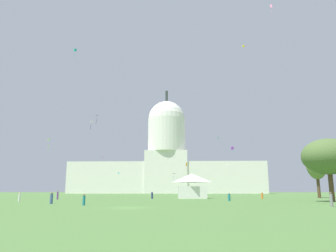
{
  "coord_description": "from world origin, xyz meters",
  "views": [
    {
      "loc": [
        6.25,
        -37.7,
        1.89
      ],
      "look_at": [
        1.23,
        77.45,
        25.06
      ],
      "focal_mm": 34.5,
      "sensor_mm": 36.0,
      "label": 1
    }
  ],
  "objects_px": {
    "event_tent": "(192,186)",
    "kite_turquoise_high": "(75,50)",
    "person_purple_mid_right": "(58,196)",
    "kite_white_low": "(228,166)",
    "person_grey_back_center": "(331,200)",
    "kite_blue_low": "(174,175)",
    "kite_pink_high": "(271,7)",
    "kite_orange_low": "(186,165)",
    "tree_east_far": "(316,162)",
    "person_teal_deep_crowd": "(84,200)",
    "person_red_front_left": "(203,195)",
    "person_white_mid_left": "(19,197)",
    "capitol_building": "(167,161)",
    "kite_lime_low": "(50,142)",
    "tree_east_mid": "(328,157)",
    "kite_magenta_low": "(101,159)",
    "kite_black_high": "(97,117)",
    "person_orange_near_tree_west": "(262,196)",
    "person_denim_edge_west": "(51,198)",
    "kite_yellow_high": "(243,46)",
    "kite_gold_mid": "(90,123)",
    "kite_violet_mid": "(232,148)",
    "person_teal_aisle_center": "(229,197)",
    "person_navy_edge_east": "(152,195)",
    "kite_cyan_low": "(119,173)",
    "kite_green_mid": "(218,138)"
  },
  "relations": [
    {
      "from": "event_tent",
      "to": "kite_turquoise_high",
      "type": "distance_m",
      "value": 83.04
    },
    {
      "from": "person_purple_mid_right",
      "to": "kite_white_low",
      "type": "height_order",
      "value": "kite_white_low"
    },
    {
      "from": "person_grey_back_center",
      "to": "kite_blue_low",
      "type": "xyz_separation_m",
      "value": [
        -21.64,
        114.76,
        8.59
      ]
    },
    {
      "from": "person_grey_back_center",
      "to": "kite_pink_high",
      "type": "xyz_separation_m",
      "value": [
        10.23,
        51.92,
        57.46
      ]
    },
    {
      "from": "person_purple_mid_right",
      "to": "kite_orange_low",
      "type": "relative_size",
      "value": 0.53
    },
    {
      "from": "tree_east_far",
      "to": "person_teal_deep_crowd",
      "type": "relative_size",
      "value": 9.58
    },
    {
      "from": "kite_white_low",
      "to": "person_teal_deep_crowd",
      "type": "bearing_deg",
      "value": -113.3
    },
    {
      "from": "tree_east_far",
      "to": "kite_pink_high",
      "type": "distance_m",
      "value": 49.64
    },
    {
      "from": "person_red_front_left",
      "to": "person_white_mid_left",
      "type": "bearing_deg",
      "value": 171.5
    },
    {
      "from": "capitol_building",
      "to": "kite_lime_low",
      "type": "distance_m",
      "value": 143.08
    },
    {
      "from": "tree_east_mid",
      "to": "person_teal_deep_crowd",
      "type": "distance_m",
      "value": 42.44
    },
    {
      "from": "kite_lime_low",
      "to": "kite_magenta_low",
      "type": "height_order",
      "value": "kite_lime_low"
    },
    {
      "from": "kite_black_high",
      "to": "person_orange_near_tree_west",
      "type": "bearing_deg",
      "value": 119.46
    },
    {
      "from": "kite_blue_low",
      "to": "person_white_mid_left",
      "type": "bearing_deg",
      "value": -142.41
    },
    {
      "from": "person_orange_near_tree_west",
      "to": "kite_turquoise_high",
      "type": "distance_m",
      "value": 96.25
    },
    {
      "from": "person_denim_edge_west",
      "to": "person_orange_near_tree_west",
      "type": "xyz_separation_m",
      "value": [
        37.62,
        29.7,
        -0.06
      ]
    },
    {
      "from": "event_tent",
      "to": "person_grey_back_center",
      "type": "xyz_separation_m",
      "value": [
        15.51,
        -40.88,
        -2.23
      ]
    },
    {
      "from": "event_tent",
      "to": "kite_yellow_high",
      "type": "height_order",
      "value": "kite_yellow_high"
    },
    {
      "from": "kite_lime_low",
      "to": "kite_gold_mid",
      "type": "bearing_deg",
      "value": -105.11
    },
    {
      "from": "kite_turquoise_high",
      "to": "tree_east_far",
      "type": "bearing_deg",
      "value": -74.94
    },
    {
      "from": "event_tent",
      "to": "kite_magenta_low",
      "type": "distance_m",
      "value": 38.59
    },
    {
      "from": "event_tent",
      "to": "kite_black_high",
      "type": "relative_size",
      "value": 1.75
    },
    {
      "from": "kite_gold_mid",
      "to": "kite_lime_low",
      "type": "bearing_deg",
      "value": -118.44
    },
    {
      "from": "kite_violet_mid",
      "to": "person_teal_aisle_center",
      "type": "bearing_deg",
      "value": -124.88
    },
    {
      "from": "person_navy_edge_east",
      "to": "person_white_mid_left",
      "type": "distance_m",
      "value": 30.28
    },
    {
      "from": "tree_east_mid",
      "to": "tree_east_far",
      "type": "xyz_separation_m",
      "value": [
        10.46,
        31.02,
        1.61
      ]
    },
    {
      "from": "kite_magenta_low",
      "to": "kite_orange_low",
      "type": "bearing_deg",
      "value": 75.66
    },
    {
      "from": "person_teal_aisle_center",
      "to": "kite_turquoise_high",
      "type": "xyz_separation_m",
      "value": [
        -52.45,
        59.8,
        58.13
      ]
    },
    {
      "from": "person_denim_edge_west",
      "to": "person_orange_near_tree_west",
      "type": "height_order",
      "value": "person_denim_edge_west"
    },
    {
      "from": "tree_east_mid",
      "to": "person_teal_deep_crowd",
      "type": "height_order",
      "value": "tree_east_mid"
    },
    {
      "from": "event_tent",
      "to": "kite_cyan_low",
      "type": "bearing_deg",
      "value": 105.56
    },
    {
      "from": "tree_east_mid",
      "to": "person_white_mid_left",
      "type": "xyz_separation_m",
      "value": [
        -55.45,
        0.14,
        -7.06
      ]
    },
    {
      "from": "person_grey_back_center",
      "to": "kite_blue_low",
      "type": "height_order",
      "value": "kite_blue_low"
    },
    {
      "from": "capitol_building",
      "to": "kite_gold_mid",
      "type": "bearing_deg",
      "value": -96.67
    },
    {
      "from": "event_tent",
      "to": "kite_lime_low",
      "type": "xyz_separation_m",
      "value": [
        -38.87,
        4.97,
        12.14
      ]
    },
    {
      "from": "tree_east_mid",
      "to": "kite_green_mid",
      "type": "distance_m",
      "value": 82.17
    },
    {
      "from": "kite_gold_mid",
      "to": "kite_yellow_high",
      "type": "bearing_deg",
      "value": 60.0
    },
    {
      "from": "kite_violet_mid",
      "to": "kite_turquoise_high",
      "type": "xyz_separation_m",
      "value": [
        -67.66,
        -31.63,
        36.97
      ]
    },
    {
      "from": "capitol_building",
      "to": "kite_violet_mid",
      "type": "height_order",
      "value": "capitol_building"
    },
    {
      "from": "event_tent",
      "to": "kite_pink_high",
      "type": "relative_size",
      "value": 2.5
    },
    {
      "from": "person_teal_deep_crowd",
      "to": "person_navy_edge_east",
      "type": "bearing_deg",
      "value": 89.47
    },
    {
      "from": "kite_green_mid",
      "to": "kite_violet_mid",
      "type": "relative_size",
      "value": 0.44
    },
    {
      "from": "person_grey_back_center",
      "to": "kite_pink_high",
      "type": "height_order",
      "value": "kite_pink_high"
    },
    {
      "from": "capitol_building",
      "to": "kite_turquoise_high",
      "type": "distance_m",
      "value": 115.66
    },
    {
      "from": "person_red_front_left",
      "to": "kite_pink_high",
      "type": "height_order",
      "value": "kite_pink_high"
    },
    {
      "from": "tree_east_far",
      "to": "person_denim_edge_west",
      "type": "xyz_separation_m",
      "value": [
        -55.58,
        -41.82,
        -8.64
      ]
    },
    {
      "from": "tree_east_far",
      "to": "person_teal_aisle_center",
      "type": "xyz_separation_m",
      "value": [
        -27.63,
        -26.87,
        -8.74
      ]
    },
    {
      "from": "person_red_front_left",
      "to": "kite_violet_mid",
      "type": "xyz_separation_m",
      "value": [
        18.01,
        59.85,
        21.18
      ]
    },
    {
      "from": "person_orange_near_tree_west",
      "to": "kite_magenta_low",
      "type": "distance_m",
      "value": 54.3
    },
    {
      "from": "event_tent",
      "to": "kite_black_high",
      "type": "distance_m",
      "value": 84.61
    }
  ]
}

